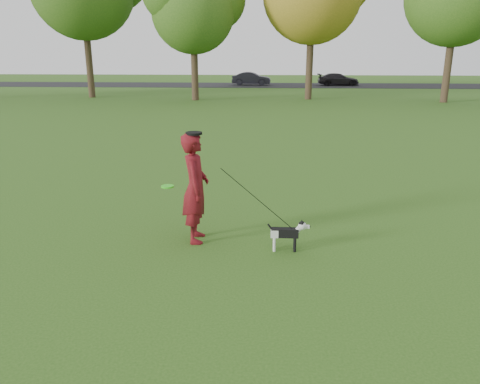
# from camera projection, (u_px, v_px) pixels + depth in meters

# --- Properties ---
(ground) EXTENTS (120.00, 120.00, 0.00)m
(ground) POSITION_uv_depth(u_px,v_px,m) (206.00, 246.00, 8.50)
(ground) COLOR #285116
(ground) RESTS_ON ground
(road) EXTENTS (120.00, 7.00, 0.02)m
(road) POSITION_uv_depth(u_px,v_px,m) (257.00, 85.00, 46.69)
(road) COLOR black
(road) RESTS_ON ground
(man) EXTENTS (0.55, 0.78, 2.03)m
(man) POSITION_uv_depth(u_px,v_px,m) (195.00, 188.00, 8.48)
(man) COLOR #5F0E0D
(man) RESTS_ON ground
(dog) EXTENTS (0.76, 0.15, 0.58)m
(dog) POSITION_uv_depth(u_px,v_px,m) (288.00, 232.00, 8.21)
(dog) COLOR black
(dog) RESTS_ON ground
(car_mid) EXTENTS (3.88, 1.54, 1.26)m
(car_mid) POSITION_uv_depth(u_px,v_px,m) (251.00, 79.00, 46.53)
(car_mid) COLOR black
(car_mid) RESTS_ON road
(car_right) EXTENTS (4.08, 1.78, 1.17)m
(car_right) POSITION_uv_depth(u_px,v_px,m) (338.00, 79.00, 46.08)
(car_right) COLOR black
(car_right) RESTS_ON road
(man_held_items) EXTENTS (2.39, 0.54, 1.65)m
(man_held_items) POSITION_uv_depth(u_px,v_px,m) (257.00, 199.00, 8.23)
(man_held_items) COLOR #35EA1D
(man_held_items) RESTS_ON ground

